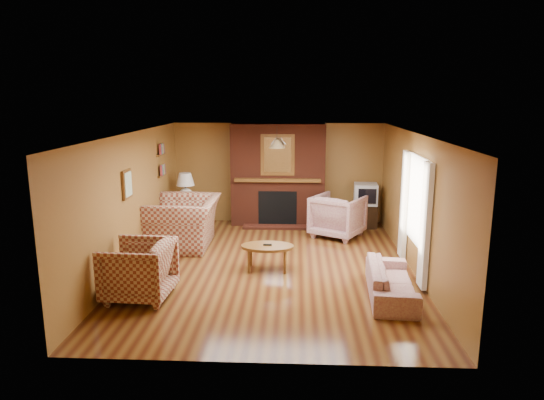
# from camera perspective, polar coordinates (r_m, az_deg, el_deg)

# --- Properties ---
(floor) EXTENTS (6.50, 6.50, 0.00)m
(floor) POSITION_cam_1_polar(r_m,az_deg,el_deg) (8.87, -0.03, -7.81)
(floor) COLOR #46200F
(floor) RESTS_ON ground
(ceiling) EXTENTS (6.50, 6.50, 0.00)m
(ceiling) POSITION_cam_1_polar(r_m,az_deg,el_deg) (8.36, -0.03, 7.83)
(ceiling) COLOR white
(ceiling) RESTS_ON wall_back
(wall_back) EXTENTS (6.50, 0.00, 6.50)m
(wall_back) POSITION_cam_1_polar(r_m,az_deg,el_deg) (11.73, 0.75, 3.18)
(wall_back) COLOR olive
(wall_back) RESTS_ON floor
(wall_front) EXTENTS (6.50, 0.00, 6.50)m
(wall_front) POSITION_cam_1_polar(r_m,az_deg,el_deg) (5.42, -1.74, -7.62)
(wall_front) COLOR olive
(wall_front) RESTS_ON floor
(wall_left) EXTENTS (0.00, 6.50, 6.50)m
(wall_left) POSITION_cam_1_polar(r_m,az_deg,el_deg) (9.01, -16.12, -0.05)
(wall_left) COLOR olive
(wall_left) RESTS_ON floor
(wall_right) EXTENTS (0.00, 6.50, 6.50)m
(wall_right) POSITION_cam_1_polar(r_m,az_deg,el_deg) (8.78, 16.49, -0.39)
(wall_right) COLOR olive
(wall_right) RESTS_ON floor
(fireplace) EXTENTS (2.20, 0.82, 2.40)m
(fireplace) POSITION_cam_1_polar(r_m,az_deg,el_deg) (11.47, 0.70, 2.89)
(fireplace) COLOR #531F12
(fireplace) RESTS_ON floor
(window_right) EXTENTS (0.10, 1.85, 2.00)m
(window_right) POSITION_cam_1_polar(r_m,az_deg,el_deg) (8.60, 16.46, -1.15)
(window_right) COLOR beige
(window_right) RESTS_ON wall_right
(bookshelf) EXTENTS (0.09, 0.55, 0.71)m
(bookshelf) POSITION_cam_1_polar(r_m,az_deg,el_deg) (10.71, -12.73, 4.54)
(bookshelf) COLOR brown
(bookshelf) RESTS_ON wall_left
(botanical_print) EXTENTS (0.05, 0.40, 0.50)m
(botanical_print) POSITION_cam_1_polar(r_m,az_deg,el_deg) (8.66, -16.67, 1.79)
(botanical_print) COLOR brown
(botanical_print) RESTS_ON wall_left
(pendant_light) EXTENTS (0.36, 0.36, 0.48)m
(pendant_light) POSITION_cam_1_polar(r_m,az_deg,el_deg) (10.69, 0.58, 6.63)
(pendant_light) COLOR black
(pendant_light) RESTS_ON ceiling
(plaid_loveseat) EXTENTS (1.35, 1.55, 1.00)m
(plaid_loveseat) POSITION_cam_1_polar(r_m,az_deg,el_deg) (10.06, -10.30, -2.62)
(plaid_loveseat) COLOR maroon
(plaid_loveseat) RESTS_ON floor
(plaid_armchair) EXTENTS (1.04, 1.01, 0.90)m
(plaid_armchair) POSITION_cam_1_polar(r_m,az_deg,el_deg) (7.68, -15.44, -7.96)
(plaid_armchair) COLOR maroon
(plaid_armchair) RESTS_ON floor
(floral_sofa) EXTENTS (0.79, 1.74, 0.49)m
(floral_sofa) POSITION_cam_1_polar(r_m,az_deg,el_deg) (7.76, 13.84, -9.23)
(floral_sofa) COLOR #BAAC90
(floral_sofa) RESTS_ON floor
(floral_armchair) EXTENTS (1.36, 1.37, 0.92)m
(floral_armchair) POSITION_cam_1_polar(r_m,az_deg,el_deg) (10.68, 7.75, -1.86)
(floral_armchair) COLOR #BAAC90
(floral_armchair) RESTS_ON floor
(coffee_table) EXTENTS (0.93, 0.58, 0.47)m
(coffee_table) POSITION_cam_1_polar(r_m,az_deg,el_deg) (8.58, -0.54, -5.69)
(coffee_table) COLOR brown
(coffee_table) RESTS_ON floor
(side_table) EXTENTS (0.51, 0.51, 0.63)m
(side_table) POSITION_cam_1_polar(r_m,az_deg,el_deg) (11.40, -10.02, -1.80)
(side_table) COLOR brown
(side_table) RESTS_ON floor
(table_lamp) EXTENTS (0.41, 0.41, 0.68)m
(table_lamp) POSITION_cam_1_polar(r_m,az_deg,el_deg) (11.25, -10.15, 1.64)
(table_lamp) COLOR white
(table_lamp) RESTS_ON side_table
(tv_stand) EXTENTS (0.55, 0.50, 0.55)m
(tv_stand) POSITION_cam_1_polar(r_m,az_deg,el_deg) (11.58, 10.85, -1.82)
(tv_stand) COLOR black
(tv_stand) RESTS_ON floor
(crt_tv) EXTENTS (0.56, 0.56, 0.49)m
(crt_tv) POSITION_cam_1_polar(r_m,az_deg,el_deg) (11.46, 10.96, 0.69)
(crt_tv) COLOR #B2B5BB
(crt_tv) RESTS_ON tv_stand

